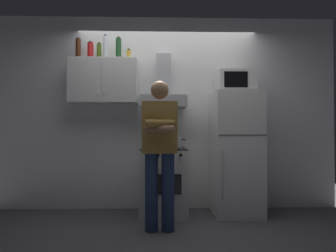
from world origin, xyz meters
The scene contains 15 objects.
ground_plane centered at (0.00, 0.00, 0.00)m, with size 7.00×7.00×0.00m, color #4C4C51.
back_wall_tiled centered at (0.00, 0.60, 1.35)m, with size 4.80×0.10×2.70m, color white.
upper_cabinet centered at (-0.85, 0.37, 1.75)m, with size 0.90×0.37×0.60m.
stove_oven centered at (-0.05, 0.25, 0.43)m, with size 0.60×0.62×0.87m.
range_hood centered at (-0.05, 0.38, 1.60)m, with size 0.60×0.44×0.75m.
refrigerator centered at (0.90, 0.25, 0.80)m, with size 0.60×0.62×1.60m.
microwave centered at (0.90, 0.27, 1.74)m, with size 0.48×0.37×0.28m.
person_standing centered at (-0.10, -0.36, 0.90)m, with size 0.38×0.33×1.64m.
cooking_pot centered at (0.08, 0.13, 0.94)m, with size 0.29×0.19×0.13m.
bottle_soda_red centered at (-1.04, 0.38, 2.17)m, with size 0.08×0.08×0.25m.
bottle_wine_green centered at (-0.66, 0.41, 2.20)m, with size 0.08×0.08×0.32m.
bottle_spice_jar centered at (-0.52, 0.37, 2.12)m, with size 0.06×0.06×0.15m.
bottle_vodka_clear centered at (-0.83, 0.34, 2.21)m, with size 0.06×0.06×0.33m.
bottle_rum_dark centered at (-1.20, 0.39, 2.19)m, with size 0.07×0.07×0.30m.
bottle_olive_oil centered at (-0.92, 0.38, 2.16)m, with size 0.06×0.06×0.23m.
Camera 1 is at (-0.10, -3.48, 1.10)m, focal length 30.59 mm.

